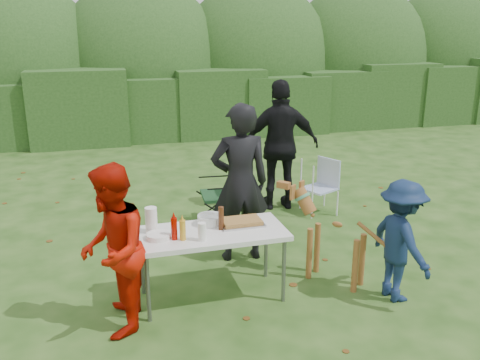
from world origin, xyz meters
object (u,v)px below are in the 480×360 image
object	(u,v)px
dog	(336,238)
beer_bottle	(221,218)
ketchup_bottle	(174,229)
paper_towel_roll	(151,220)
child	(401,241)
camping_chair	(222,191)
person_cook	(240,183)
lawn_chair	(319,186)
folding_table	(211,236)
person_black_puffy	(281,146)
mustard_bottle	(183,230)
person_red_jacket	(113,251)

from	to	relation	value
dog	beer_bottle	size ratio (longest dim) A/B	4.49
dog	ketchup_bottle	size ratio (longest dim) A/B	4.89
dog	paper_towel_roll	xyz separation A→B (m)	(-1.95, 0.17, 0.36)
child	camping_chair	distance (m)	2.74
person_cook	ketchup_bottle	xyz separation A→B (m)	(-0.93, -0.94, -0.10)
lawn_chair	beer_bottle	distance (m)	2.87
person_cook	beer_bottle	distance (m)	0.93
folding_table	person_black_puffy	size ratio (longest dim) A/B	0.76
mustard_bottle	ketchup_bottle	size ratio (longest dim) A/B	0.91
folding_table	person_red_jacket	world-z (taller)	person_red_jacket
person_black_puffy	beer_bottle	xyz separation A→B (m)	(-1.52, -2.37, -0.12)
ketchup_bottle	person_black_puffy	bearing A→B (deg)	51.08
person_black_puffy	child	size ratio (longest dim) A/B	1.55
dog	beer_bottle	xyz separation A→B (m)	(-1.27, 0.06, 0.35)
person_cook	child	bearing A→B (deg)	136.46
child	mustard_bottle	xyz separation A→B (m)	(-2.14, 0.40, 0.20)
person_black_puffy	child	distance (m)	2.95
lawn_chair	beer_bottle	size ratio (longest dim) A/B	3.40
ketchup_bottle	folding_table	bearing A→B (deg)	14.45
person_black_puffy	ketchup_bottle	size ratio (longest dim) A/B	8.95
mustard_bottle	camping_chair	bearing A→B (deg)	66.31
person_black_puffy	ketchup_bottle	bearing A→B (deg)	59.39
person_cook	person_black_puffy	xyz separation A→B (m)	(1.09, 1.55, 0.04)
person_red_jacket	paper_towel_roll	world-z (taller)	person_red_jacket
dog	paper_towel_roll	world-z (taller)	dog
person_red_jacket	lawn_chair	distance (m)	3.90
person_black_puffy	dog	size ratio (longest dim) A/B	1.83
person_red_jacket	lawn_chair	world-z (taller)	person_red_jacket
child	camping_chair	size ratio (longest dim) A/B	1.24
lawn_chair	camping_chair	bearing A→B (deg)	-20.09
person_red_jacket	paper_towel_roll	bearing A→B (deg)	146.23
person_red_jacket	beer_bottle	distance (m)	1.14
person_cook	beer_bottle	xyz separation A→B (m)	(-0.43, -0.82, -0.09)
folding_table	person_red_jacket	xyz separation A→B (m)	(-0.97, -0.32, 0.11)
person_black_puffy	ketchup_bottle	xyz separation A→B (m)	(-2.01, -2.49, -0.13)
person_black_puffy	mustard_bottle	xyz separation A→B (m)	(-1.94, -2.53, -0.14)
person_black_puffy	lawn_chair	distance (m)	0.84
folding_table	person_cook	bearing A→B (deg)	57.22
folding_table	beer_bottle	size ratio (longest dim) A/B	6.25
folding_table	paper_towel_roll	world-z (taller)	paper_towel_roll
person_cook	dog	bearing A→B (deg)	136.80
person_cook	lawn_chair	size ratio (longest dim) A/B	2.33
mustard_bottle	beer_bottle	distance (m)	0.45
person_cook	beer_bottle	size ratio (longest dim) A/B	7.90
person_red_jacket	child	size ratio (longest dim) A/B	1.24
camping_chair	beer_bottle	world-z (taller)	camping_chair
camping_chair	ketchup_bottle	xyz separation A→B (m)	(-0.97, -2.00, 0.34)
child	dog	distance (m)	0.69
person_red_jacket	beer_bottle	bearing A→B (deg)	114.76
person_cook	child	xyz separation A→B (m)	(1.30, -1.37, -0.31)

